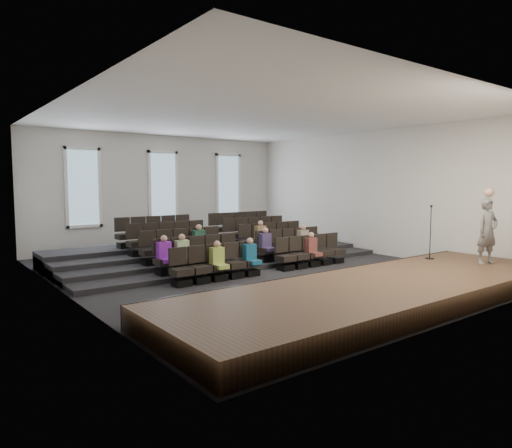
% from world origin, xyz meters
% --- Properties ---
extents(ground, '(14.00, 14.00, 0.00)m').
position_xyz_m(ground, '(0.00, 0.00, 0.00)').
color(ground, black).
rests_on(ground, ground).
extents(ceiling, '(12.00, 14.00, 0.02)m').
position_xyz_m(ceiling, '(0.00, 0.00, 5.01)').
color(ceiling, white).
rests_on(ceiling, ground).
extents(wall_back, '(12.00, 0.04, 5.00)m').
position_xyz_m(wall_back, '(0.00, 7.02, 2.50)').
color(wall_back, silver).
rests_on(wall_back, ground).
extents(wall_front, '(12.00, 0.04, 5.00)m').
position_xyz_m(wall_front, '(0.00, -7.02, 2.50)').
color(wall_front, silver).
rests_on(wall_front, ground).
extents(wall_left, '(0.04, 14.00, 5.00)m').
position_xyz_m(wall_left, '(-6.02, 0.00, 2.50)').
color(wall_left, silver).
rests_on(wall_left, ground).
extents(wall_right, '(0.04, 14.00, 5.00)m').
position_xyz_m(wall_right, '(6.02, 0.00, 2.50)').
color(wall_right, silver).
rests_on(wall_right, ground).
extents(stage, '(11.80, 3.60, 0.50)m').
position_xyz_m(stage, '(0.00, -5.10, 0.25)').
color(stage, '#4F3522').
rests_on(stage, ground).
extents(stage_lip, '(11.80, 0.06, 0.52)m').
position_xyz_m(stage_lip, '(0.00, -3.33, 0.25)').
color(stage_lip, black).
rests_on(stage_lip, ground).
extents(risers, '(11.80, 4.80, 0.60)m').
position_xyz_m(risers, '(0.00, 3.17, 0.20)').
color(risers, black).
rests_on(risers, ground).
extents(seating_rows, '(6.80, 4.70, 1.67)m').
position_xyz_m(seating_rows, '(-0.00, 1.54, 0.68)').
color(seating_rows, black).
rests_on(seating_rows, ground).
extents(windows, '(8.44, 0.10, 3.24)m').
position_xyz_m(windows, '(0.00, 6.95, 2.70)').
color(windows, white).
rests_on(windows, wall_back).
extents(audience, '(6.05, 2.64, 1.10)m').
position_xyz_m(audience, '(-0.35, 0.34, 0.81)').
color(audience, '#A5BD4B').
rests_on(audience, seating_rows).
extents(speaker, '(0.81, 0.65, 1.94)m').
position_xyz_m(speaker, '(4.44, -5.38, 1.47)').
color(speaker, slate).
rests_on(speaker, stage).
extents(mic_stand, '(0.28, 0.28, 1.70)m').
position_xyz_m(mic_stand, '(3.92, -3.85, 1.00)').
color(mic_stand, black).
rests_on(mic_stand, stage).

